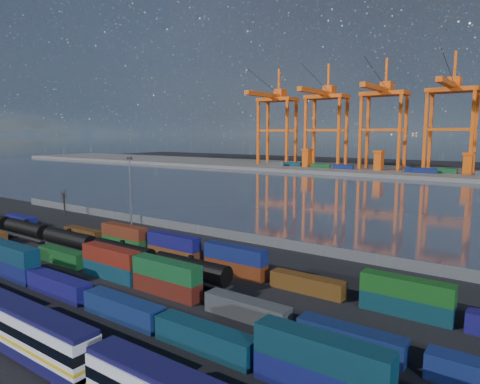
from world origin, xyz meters
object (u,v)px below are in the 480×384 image
Objects in this scene: passenger_train at (16,327)px; gantry_cranes at (416,102)px; tanker_string at (47,234)px; bare_tree at (64,203)px.

passenger_train is 0.38× the size of gantry_cranes.
gantry_cranes is at bearing 94.24° from passenger_train.
passenger_train reaches higher than tanker_string.
gantry_cranes is (-16.72, 225.35, 37.03)m from passenger_train.
passenger_train is at bearing -33.84° from tanker_string.
tanker_string is 0.46× the size of gantry_cranes.
passenger_train is at bearing -85.76° from gantry_cranes.
bare_tree reaches higher than tanker_string.
tanker_string is (-37.72, 25.29, -0.45)m from passenger_train.
gantry_cranes reaches higher than bare_tree.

